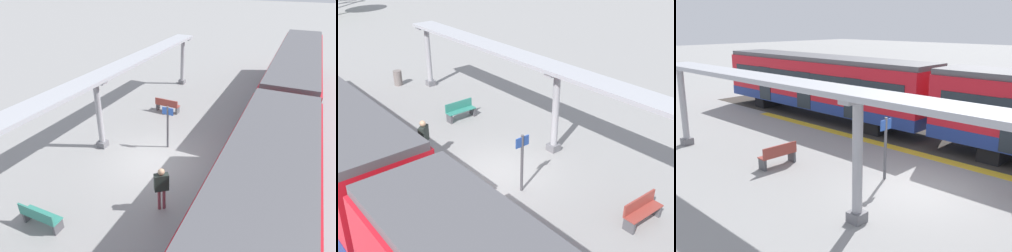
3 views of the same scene
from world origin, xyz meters
TOP-DOWN VIEW (x-y plane):
  - ground_plane at (0.00, 0.00)m, footprint 176.00×176.00m
  - tactile_edge_strip at (-3.10, 0.00)m, footprint 0.54×26.03m
  - trackbed at (-4.97, 0.00)m, footprint 3.20×38.03m
  - canopy_pillar_second at (2.92, -0.11)m, footprint 1.10×0.44m
  - canopy_pillar_third at (2.92, 9.96)m, footprint 1.10×0.44m
  - canopy_beam at (2.92, -0.16)m, footprint 1.20×21.03m
  - bench_near_end at (1.69, 5.00)m, footprint 1.51×0.46m
  - bench_mid_platform at (1.75, -5.12)m, footprint 1.51×0.48m
  - trash_bin at (1.48, 11.20)m, footprint 0.48×0.48m
  - platform_info_sign at (-0.02, -1.44)m, footprint 0.56×0.10m
  - passenger_waiting_near_edge at (-1.62, 2.49)m, footprint 0.54×0.50m

SIDE VIEW (x-z plane):
  - ground_plane at x=0.00m, z-range 0.00..0.00m
  - trackbed at x=-4.97m, z-range 0.00..0.01m
  - tactile_edge_strip at x=-3.10m, z-range 0.00..0.01m
  - trash_bin at x=1.48m, z-range 0.00..0.87m
  - bench_near_end at x=1.69m, z-range 0.01..0.87m
  - bench_mid_platform at x=1.75m, z-range 0.01..0.87m
  - passenger_waiting_near_edge at x=-1.62m, z-range 0.22..2.00m
  - platform_info_sign at x=-0.02m, z-range 0.23..2.43m
  - canopy_pillar_second at x=2.92m, z-range 0.03..3.48m
  - canopy_pillar_third at x=2.92m, z-range 0.03..3.48m
  - canopy_beam at x=2.92m, z-range 3.45..3.61m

